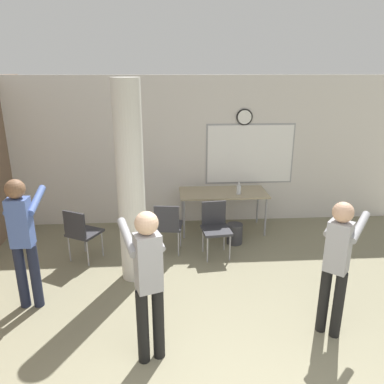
# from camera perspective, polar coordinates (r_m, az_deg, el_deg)

# --- Properties ---
(wall_back) EXTENTS (8.00, 0.15, 2.80)m
(wall_back) POSITION_cam_1_polar(r_m,az_deg,el_deg) (7.16, 0.73, 6.20)
(wall_back) COLOR silver
(wall_back) RESTS_ON ground_plane
(support_pillar) EXTENTS (0.38, 0.38, 2.80)m
(support_pillar) POSITION_cam_1_polar(r_m,az_deg,el_deg) (5.14, -9.33, 1.09)
(support_pillar) COLOR silver
(support_pillar) RESTS_ON ground_plane
(folding_table) EXTENTS (1.59, 0.74, 0.76)m
(folding_table) POSITION_cam_1_polar(r_m,az_deg,el_deg) (6.88, 4.75, -0.39)
(folding_table) COLOR tan
(folding_table) RESTS_ON ground_plane
(bottle_on_table) EXTENTS (0.08, 0.08, 0.22)m
(bottle_on_table) POSITION_cam_1_polar(r_m,az_deg,el_deg) (6.75, 7.13, 0.37)
(bottle_on_table) COLOR silver
(bottle_on_table) RESTS_ON folding_table
(waste_bin) EXTENTS (0.27, 0.27, 0.35)m
(waste_bin) POSITION_cam_1_polar(r_m,az_deg,el_deg) (6.57, 6.51, -6.32)
(waste_bin) COLOR #38383D
(waste_bin) RESTS_ON ground_plane
(chair_table_left) EXTENTS (0.49, 0.49, 0.87)m
(chair_table_left) POSITION_cam_1_polar(r_m,az_deg,el_deg) (6.07, -3.72, -4.92)
(chair_table_left) COLOR #2D2D33
(chair_table_left) RESTS_ON ground_plane
(chair_near_pillar) EXTENTS (0.60, 0.60, 0.87)m
(chair_near_pillar) POSITION_cam_1_polar(r_m,az_deg,el_deg) (6.07, -16.51, -5.72)
(chair_near_pillar) COLOR #2D2D33
(chair_near_pillar) RESTS_ON ground_plane
(chair_table_front) EXTENTS (0.48, 0.48, 0.87)m
(chair_table_front) POSITION_cam_1_polar(r_m,az_deg,el_deg) (6.04, 3.58, -5.07)
(chair_table_front) COLOR #2D2D33
(chair_table_front) RESTS_ON ground_plane
(person_playing_front) EXTENTS (0.51, 0.66, 1.65)m
(person_playing_front) POSITION_cam_1_polar(r_m,az_deg,el_deg) (3.78, -6.74, -12.54)
(person_playing_front) COLOR black
(person_playing_front) RESTS_ON ground_plane
(person_playing_side) EXTENTS (0.60, 0.64, 1.60)m
(person_playing_side) POSITION_cam_1_polar(r_m,az_deg,el_deg) (4.40, 21.28, -9.46)
(person_playing_side) COLOR black
(person_playing_side) RESTS_ON ground_plane
(person_watching_back) EXTENTS (0.37, 0.63, 1.69)m
(person_watching_back) POSITION_cam_1_polar(r_m,az_deg,el_deg) (5.00, -24.37, -5.84)
(person_watching_back) COLOR #1E2338
(person_watching_back) RESTS_ON ground_plane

